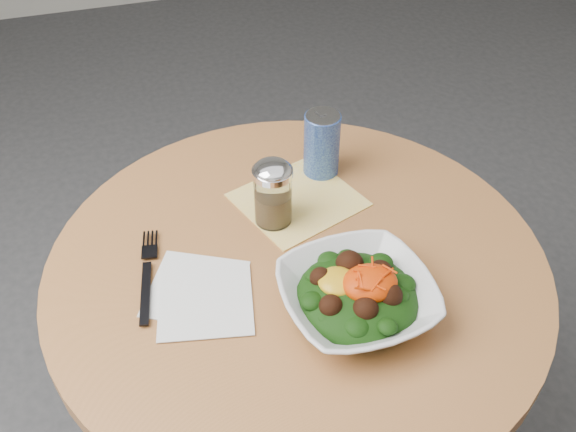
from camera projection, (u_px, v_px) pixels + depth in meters
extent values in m
cylinder|color=black|center=(295.00, 384.00, 1.41)|extent=(0.10, 0.10, 0.71)
cylinder|color=#BF7C45|center=(297.00, 266.00, 1.17)|extent=(0.90, 0.90, 0.04)
cube|color=#FBB80D|center=(298.00, 200.00, 1.27)|extent=(0.27, 0.26, 0.00)
cube|color=silver|center=(196.00, 288.00, 1.10)|extent=(0.21, 0.21, 0.00)
cube|color=silver|center=(206.00, 302.00, 1.07)|extent=(0.18, 0.18, 0.00)
imported|color=silver|center=(357.00, 297.00, 1.04)|extent=(0.26, 0.26, 0.06)
ellipsoid|color=black|center=(357.00, 298.00, 1.05)|extent=(0.20, 0.20, 0.07)
ellipsoid|color=gold|center=(338.00, 281.00, 1.03)|extent=(0.06, 0.06, 0.02)
ellipsoid|color=red|center=(370.00, 283.00, 1.02)|extent=(0.09, 0.08, 0.04)
cube|color=black|center=(146.00, 293.00, 1.08)|extent=(0.04, 0.14, 0.00)
cube|color=black|center=(150.00, 246.00, 1.17)|extent=(0.04, 0.08, 0.00)
cylinder|color=silver|center=(273.00, 198.00, 1.19)|extent=(0.07, 0.07, 0.11)
cylinder|color=olive|center=(273.00, 207.00, 1.21)|extent=(0.06, 0.06, 0.06)
cylinder|color=white|center=(272.00, 173.00, 1.15)|extent=(0.07, 0.07, 0.01)
ellipsoid|color=white|center=(272.00, 170.00, 1.15)|extent=(0.07, 0.07, 0.03)
cylinder|color=navy|center=(322.00, 145.00, 1.30)|extent=(0.07, 0.07, 0.14)
cylinder|color=#BABAC1|center=(323.00, 116.00, 1.25)|extent=(0.07, 0.07, 0.00)
cube|color=#BABAC1|center=(321.00, 112.00, 1.26)|extent=(0.02, 0.02, 0.00)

